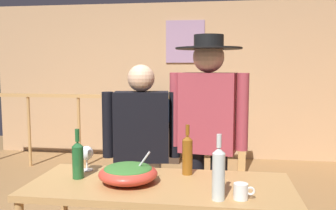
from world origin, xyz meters
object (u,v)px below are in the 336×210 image
object	(u,v)px
serving_table	(160,196)
wine_bottle_green	(78,159)
stair_railing	(145,120)
tv_console	(153,144)
wine_bottle_amber	(187,154)
wine_bottle_clear	(219,173)
person_standing_right	(208,126)
person_standing_left	(142,144)
salad_bowl	(128,173)
framed_picture	(185,42)
mug_white	(241,191)
wine_glass	(87,154)
flat_screen_tv	(152,111)

from	to	relation	value
serving_table	wine_bottle_green	bearing A→B (deg)	177.26
stair_railing	tv_console	xyz separation A→B (m)	(-0.01, 0.62, -0.48)
tv_console	wine_bottle_amber	distance (m)	3.52
wine_bottle_clear	person_standing_right	bearing A→B (deg)	95.94
stair_railing	wine_bottle_amber	size ratio (longest dim) A/B	12.19
wine_bottle_green	person_standing_left	world-z (taller)	person_standing_left
stair_railing	person_standing_right	bearing A→B (deg)	-66.90
salad_bowl	wine_bottle_amber	size ratio (longest dim) A/B	1.09
person_standing_left	person_standing_right	bearing A→B (deg)	170.52
serving_table	wine_bottle_clear	size ratio (longest dim) A/B	4.48
wine_bottle_amber	serving_table	bearing A→B (deg)	-124.76
salad_bowl	person_standing_left	distance (m)	0.68
person_standing_left	person_standing_right	world-z (taller)	person_standing_right
framed_picture	person_standing_left	xyz separation A→B (m)	(-0.02, -3.19, -1.00)
stair_railing	mug_white	world-z (taller)	stair_railing
salad_bowl	wine_bottle_green	bearing A→B (deg)	172.14
tv_console	serving_table	bearing A→B (deg)	-78.50
stair_railing	serving_table	distance (m)	3.02
wine_glass	person_standing_left	world-z (taller)	person_standing_left
wine_bottle_green	person_standing_right	xyz separation A→B (m)	(0.79, 0.63, 0.13)
wine_bottle_amber	wine_bottle_green	bearing A→B (deg)	-164.73
flat_screen_tv	wine_glass	bearing A→B (deg)	-86.78
serving_table	wine_bottle_amber	distance (m)	0.33
flat_screen_tv	serving_table	bearing A→B (deg)	-78.40
wine_glass	person_standing_right	bearing A→B (deg)	29.96
salad_bowl	person_standing_right	bearing A→B (deg)	56.39
salad_bowl	wine_bottle_green	xyz separation A→B (m)	(-0.34, 0.05, 0.06)
tv_console	person_standing_right	world-z (taller)	person_standing_right
framed_picture	wine_glass	world-z (taller)	framed_picture
framed_picture	tv_console	xyz separation A→B (m)	(-0.49, -0.29, -1.63)
wine_bottle_green	mug_white	world-z (taller)	wine_bottle_green
framed_picture	stair_railing	bearing A→B (deg)	-117.50
mug_white	tv_console	bearing A→B (deg)	107.64
serving_table	wine_bottle_green	size ratio (longest dim) A/B	5.01
salad_bowl	flat_screen_tv	bearing A→B (deg)	98.52
framed_picture	person_standing_right	size ratio (longest dim) A/B	0.39
serving_table	wine_glass	xyz separation A→B (m)	(-0.54, 0.20, 0.20)
flat_screen_tv	wine_bottle_clear	xyz separation A→B (m)	(1.07, -3.75, 0.15)
serving_table	flat_screen_tv	bearing A→B (deg)	101.60
wine_bottle_clear	tv_console	bearing A→B (deg)	105.84
wine_bottle_green	person_standing_right	bearing A→B (deg)	38.77
wine_bottle_clear	mug_white	xyz separation A→B (m)	(0.12, 0.03, -0.10)
mug_white	stair_railing	bearing A→B (deg)	110.69
framed_picture	mug_white	size ratio (longest dim) A/B	5.95
serving_table	stair_railing	bearing A→B (deg)	103.65
wine_bottle_green	salad_bowl	bearing A→B (deg)	-7.86
wine_bottle_green	person_standing_right	world-z (taller)	person_standing_right
flat_screen_tv	person_standing_left	size ratio (longest dim) A/B	0.45
tv_console	wine_glass	world-z (taller)	wine_glass
person_standing_left	tv_console	bearing A→B (deg)	-90.36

